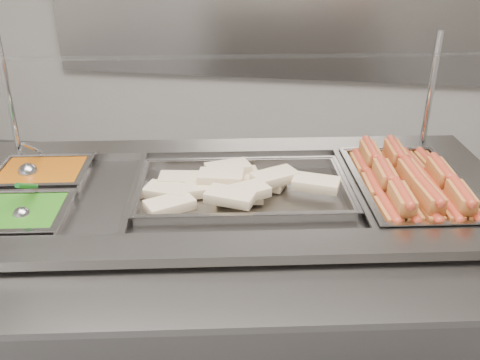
# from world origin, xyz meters

# --- Properties ---
(steam_counter) EXTENTS (1.87, 1.09, 0.84)m
(steam_counter) POSITION_xyz_m (0.03, 0.35, 0.42)
(steam_counter) COLOR slate
(steam_counter) RESTS_ON ground
(tray_rail) EXTENTS (1.69, 0.64, 0.05)m
(tray_rail) POSITION_xyz_m (0.12, -0.12, 0.79)
(tray_rail) COLOR gray
(tray_rail) RESTS_ON steam_counter
(sneeze_guard) EXTENTS (1.56, 0.55, 0.41)m
(sneeze_guard) POSITION_xyz_m (-0.00, 0.55, 1.18)
(sneeze_guard) COLOR silver
(sneeze_guard) RESTS_ON steam_counter
(pan_hotdogs) EXTENTS (0.41, 0.56, 0.09)m
(pan_hotdogs) POSITION_xyz_m (0.61, 0.46, 0.80)
(pan_hotdogs) COLOR gray
(pan_hotdogs) RESTS_ON steam_counter
(pan_wraps) EXTENTS (0.69, 0.48, 0.07)m
(pan_wraps) POSITION_xyz_m (0.09, 0.36, 0.81)
(pan_wraps) COLOR gray
(pan_wraps) RESTS_ON steam_counter
(pan_beans) EXTENTS (0.32, 0.27, 0.09)m
(pan_beans) POSITION_xyz_m (-0.58, 0.37, 0.80)
(pan_beans) COLOR gray
(pan_beans) RESTS_ON steam_counter
(pan_peas) EXTENTS (0.32, 0.27, 0.09)m
(pan_peas) POSITION_xyz_m (-0.53, 0.11, 0.80)
(pan_peas) COLOR gray
(pan_peas) RESTS_ON steam_counter
(hotdogs_in_buns) EXTENTS (0.36, 0.52, 0.11)m
(hotdogs_in_buns) POSITION_xyz_m (0.60, 0.45, 0.84)
(hotdogs_in_buns) COLOR #A45622
(hotdogs_in_buns) RESTS_ON pan_hotdogs
(tortilla_wraps) EXTENTS (0.60, 0.35, 0.07)m
(tortilla_wraps) POSITION_xyz_m (0.05, 0.36, 0.84)
(tortilla_wraps) COLOR beige
(tortilla_wraps) RESTS_ON pan_wraps
(ladle) EXTENTS (0.07, 0.18, 0.14)m
(ladle) POSITION_xyz_m (-0.62, 0.35, 0.84)
(ladle) COLOR #B8B9BD
(ladle) RESTS_ON pan_beans
(serving_spoon) EXTENTS (0.06, 0.17, 0.12)m
(serving_spoon) POSITION_xyz_m (-0.50, 0.11, 0.85)
(serving_spoon) COLOR #B8B9BD
(serving_spoon) RESTS_ON pan_peas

